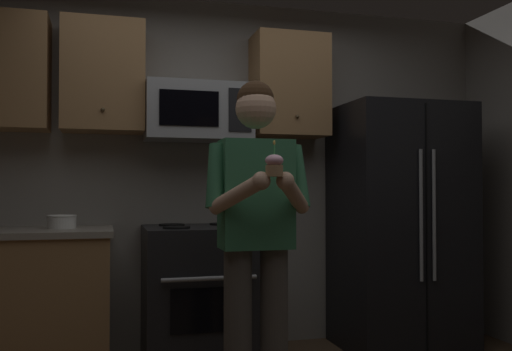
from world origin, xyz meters
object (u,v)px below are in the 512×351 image
(cupcake, at_px, (275,165))
(person, at_px, (257,223))
(oven_range, at_px, (200,294))
(microwave, at_px, (198,113))
(refrigerator, at_px, (400,226))
(bowl_large_white, at_px, (62,221))

(cupcake, bearing_deg, person, 90.00)
(oven_range, relative_size, microwave, 1.26)
(oven_range, bearing_deg, refrigerator, -1.50)
(microwave, xyz_separation_m, bowl_large_white, (-0.90, -0.07, -0.75))
(oven_range, height_order, cupcake, cupcake)
(oven_range, distance_m, bowl_large_white, 1.04)
(microwave, distance_m, bowl_large_white, 1.18)
(microwave, distance_m, refrigerator, 1.72)
(refrigerator, bearing_deg, person, -146.70)
(microwave, relative_size, cupcake, 4.26)
(refrigerator, relative_size, bowl_large_white, 9.50)
(bowl_large_white, bearing_deg, oven_range, -3.04)
(bowl_large_white, height_order, cupcake, cupcake)
(oven_range, xyz_separation_m, cupcake, (0.15, -1.25, 0.83))
(microwave, bearing_deg, oven_range, -90.02)
(bowl_large_white, bearing_deg, refrigerator, -2.08)
(microwave, bearing_deg, person, -81.76)
(oven_range, relative_size, person, 0.53)
(microwave, distance_m, person, 1.28)
(refrigerator, distance_m, cupcake, 1.86)
(bowl_large_white, distance_m, cupcake, 1.71)
(oven_range, xyz_separation_m, person, (0.15, -0.93, 0.53))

